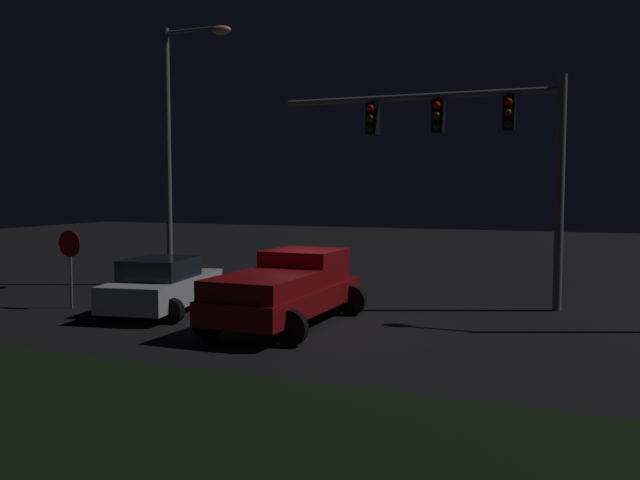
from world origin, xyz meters
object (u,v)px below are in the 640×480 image
stop_sign (70,254)px  pickup_truck (288,285)px  street_lamp_left (180,126)px  car_sedan (163,285)px  traffic_signal_gantry (471,136)px

stop_sign → pickup_truck: bearing=2.0°
pickup_truck → street_lamp_left: bearing=53.4°
car_sedan → stop_sign: bearing=91.0°
car_sedan → street_lamp_left: (-2.41, 4.53, 4.81)m
pickup_truck → stop_sign: 6.72m
stop_sign → car_sedan: bearing=10.4°
traffic_signal_gantry → stop_sign: traffic_signal_gantry is taller
pickup_truck → car_sedan: (-3.92, 0.27, -0.26)m
traffic_signal_gantry → street_lamp_left: (-10.04, 0.30, 0.65)m
traffic_signal_gantry → stop_sign: bearing=-155.5°
pickup_truck → stop_sign: size_ratio=2.43×
street_lamp_left → pickup_truck: bearing=-37.2°
pickup_truck → traffic_signal_gantry: size_ratio=0.65×
pickup_truck → car_sedan: bearing=86.7°
car_sedan → traffic_signal_gantry: (7.63, 4.24, 4.16)m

